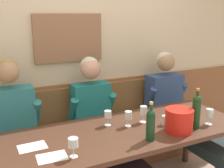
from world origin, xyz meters
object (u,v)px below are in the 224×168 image
person_right_seat (105,129)px  wine_bottle_amber_mid (196,111)px  dining_table (124,138)px  person_center_right_seat (18,145)px  wine_glass_mid_right (210,114)px  wine_glass_left_end (143,111)px  wine_bottle_clear_water (151,124)px  water_tumbler_left (165,120)px  wall_bench (95,145)px  wine_glass_center_front (73,143)px  wine_glass_near_bucket (128,116)px  ice_bucket (179,120)px  wine_glass_mid_left (108,115)px  person_center_left_seat (182,114)px

person_right_seat → wine_bottle_amber_mid: 0.88m
dining_table → person_center_right_seat: 0.91m
dining_table → wine_glass_mid_right: wine_glass_mid_right is taller
person_center_right_seat → wine_glass_left_end: bearing=-13.1°
wine_bottle_clear_water → wine_glass_mid_right: wine_bottle_clear_water is taller
wine_glass_left_end → water_tumbler_left: size_ratio=1.80×
wall_bench → wine_bottle_amber_mid: 1.26m
water_tumbler_left → wine_glass_center_front: bearing=-168.4°
wall_bench → wine_bottle_clear_water: bearing=-84.4°
wine_glass_near_bucket → wall_bench: bearing=96.7°
wine_glass_left_end → water_tumbler_left: 0.21m
wine_glass_mid_right → wine_glass_left_end: 0.60m
ice_bucket → wine_bottle_amber_mid: size_ratio=0.66×
wine_glass_left_end → wine_glass_center_front: (-0.79, -0.33, -0.01)m
person_right_seat → wine_glass_mid_right: size_ratio=8.80×
wine_glass_mid_right → ice_bucket: bearing=179.9°
ice_bucket → water_tumbler_left: ice_bucket is taller
wall_bench → water_tumbler_left: wall_bench is taller
wall_bench → dining_table: wall_bench is taller
ice_bucket → wine_glass_center_front: ice_bucket is taller
wine_glass_near_bucket → wine_glass_center_front: (-0.61, -0.31, 0.01)m
wine_glass_mid_left → wine_bottle_clear_water: bearing=-67.1°
dining_table → person_center_right_seat: bearing=158.5°
dining_table → wine_bottle_clear_water: bearing=-70.3°
wine_bottle_amber_mid → ice_bucket: bearing=178.0°
person_center_left_seat → wine_glass_mid_right: size_ratio=8.77×
wine_bottle_clear_water → wine_glass_left_end: (0.15, 0.34, -0.03)m
wine_bottle_clear_water → person_center_right_seat: bearing=147.7°
ice_bucket → wine_glass_mid_right: bearing=-0.1°
person_center_left_seat → water_tumbler_left: (-0.53, -0.39, 0.16)m
person_right_seat → wine_bottle_clear_water: bearing=-77.0°
wine_bottle_amber_mid → water_tumbler_left: 0.29m
wine_bottle_clear_water → wine_glass_left_end: 0.37m
person_right_seat → ice_bucket: size_ratio=5.45×
wine_bottle_amber_mid → person_right_seat: bearing=138.5°
person_center_left_seat → wine_glass_mid_right: 0.62m
dining_table → ice_bucket: ice_bucket is taller
person_center_left_seat → ice_bucket: (-0.52, -0.56, 0.22)m
wine_glass_mid_left → wine_glass_center_front: size_ratio=0.96×
wine_bottle_clear_water → wine_glass_near_bucket: size_ratio=2.29×
ice_bucket → wine_glass_mid_left: ice_bucket is taller
wine_glass_left_end → wine_glass_center_front: bearing=-157.4°
person_right_seat → ice_bucket: person_right_seat is taller
wine_bottle_clear_water → water_tumbler_left: (0.30, 0.20, -0.10)m
wall_bench → wine_glass_near_bucket: 0.85m
person_center_right_seat → wine_bottle_amber_mid: 1.57m
ice_bucket → wine_bottle_amber_mid: (0.18, -0.01, 0.06)m
wine_glass_center_front → wine_bottle_amber_mid: bearing=0.7°
person_center_right_seat → person_center_left_seat: person_center_right_seat is taller
dining_table → water_tumbler_left: bearing=-8.4°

